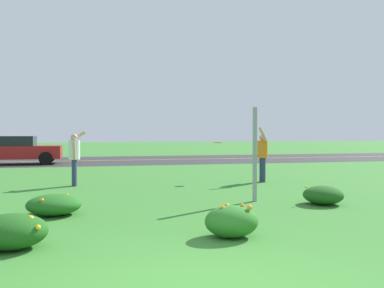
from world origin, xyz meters
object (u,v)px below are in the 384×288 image
sign_post_near_path (255,154)px  person_thrower_white_shirt (74,155)px  person_catcher_orange_shirt (262,153)px  frisbee_orange (218,143)px  car_red_center_left (15,150)px

sign_post_near_path → person_thrower_white_shirt: sign_post_near_path is taller
person_thrower_white_shirt → person_catcher_orange_shirt: bearing=-3.2°
sign_post_near_path → frisbee_orange: 4.04m
person_catcher_orange_shirt → car_red_center_left: (-9.28, 10.26, -0.20)m
car_red_center_left → sign_post_near_path: bearing=-61.5°
sign_post_near_path → person_thrower_white_shirt: (-4.24, 3.97, -0.16)m
person_thrower_white_shirt → car_red_center_left: 10.46m
sign_post_near_path → car_red_center_left: size_ratio=0.49×
car_red_center_left → person_catcher_orange_shirt: bearing=-47.9°
sign_post_near_path → person_catcher_orange_shirt: size_ratio=1.22×
frisbee_orange → car_red_center_left: bearing=128.6°
sign_post_near_path → car_red_center_left: sign_post_near_path is taller
sign_post_near_path → person_catcher_orange_shirt: 4.03m
sign_post_near_path → person_catcher_orange_shirt: (1.73, 3.64, -0.17)m
sign_post_near_path → person_catcher_orange_shirt: bearing=64.6°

